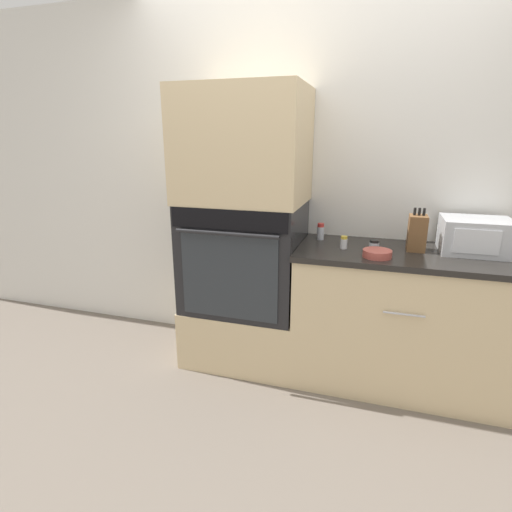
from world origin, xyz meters
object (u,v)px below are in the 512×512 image
Objects in this scene: knife_block at (417,233)px; bowl at (377,254)px; condiment_jar_near at (321,232)px; condiment_jar_mid at (344,242)px; condiment_jar_far at (374,246)px; microwave at (475,236)px; wall_oven at (244,256)px.

knife_block is 1.58× the size of bowl.
knife_block is 0.60m from condiment_jar_near.
condiment_jar_far is (0.18, -0.00, -0.01)m from condiment_jar_mid.
knife_block is 0.27m from condiment_jar_far.
wall_oven is at bearing -175.71° from microwave.
condiment_jar_near is at bearing 151.80° from condiment_jar_far.
condiment_jar_far is at bearing -0.58° from condiment_jar_mid.
knife_block is 0.44m from condiment_jar_mid.
knife_block is at bearing -171.64° from microwave.
knife_block is 3.87× the size of condiment_jar_far.
condiment_jar_mid is (-0.20, 0.13, 0.02)m from bowl.
condiment_jar_far is at bearing -2.35° from wall_oven.
microwave is at bearing 26.51° from bowl.
knife_block is at bearing 45.59° from bowl.
wall_oven is at bearing 177.65° from condiment_jar_far.
condiment_jar_mid is (-0.42, -0.09, -0.07)m from knife_block.
knife_block is at bearing 20.96° from condiment_jar_far.
wall_oven is 0.68m from condiment_jar_mid.
condiment_jar_far is (-0.57, -0.14, -0.07)m from microwave.
condiment_jar_far is (0.35, -0.19, -0.02)m from condiment_jar_near.
wall_oven is 1.11m from knife_block.
microwave reaches higher than condiment_jar_mid.
condiment_jar_near is (-0.92, 0.05, -0.05)m from microwave.
microwave is 0.61m from bowl.
bowl is (-0.22, -0.22, -0.09)m from knife_block.
microwave is 5.70× the size of condiment_jar_far.
condiment_jar_mid is at bearing 146.43° from bowl.
condiment_jar_near is at bearing 132.59° from condiment_jar_mid.
microwave is (1.41, 0.11, 0.22)m from wall_oven.
condiment_jar_mid is 0.18m from condiment_jar_far.
condiment_jar_mid is (0.66, -0.03, 0.15)m from wall_oven.
knife_block is at bearing 12.13° from condiment_jar_mid.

